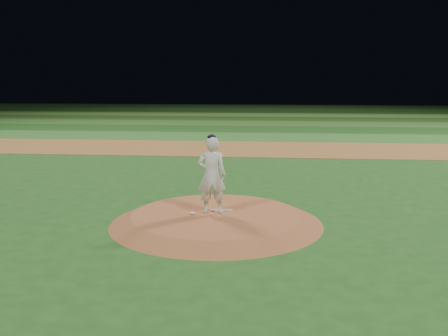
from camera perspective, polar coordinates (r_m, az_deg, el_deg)
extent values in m
plane|color=#22541B|center=(13.05, -0.86, -6.31)|extent=(120.00, 120.00, 0.00)
cube|color=#97612E|center=(26.73, 2.52, 2.23)|extent=(70.00, 6.00, 0.02)
cube|color=#306B27|center=(32.18, 3.06, 3.57)|extent=(70.00, 5.00, 0.02)
cube|color=#1B4A17|center=(37.15, 3.41, 4.45)|extent=(70.00, 5.00, 0.02)
cube|color=#326324|center=(42.12, 3.68, 5.13)|extent=(70.00, 5.00, 0.02)
cube|color=#214616|center=(47.10, 3.89, 5.66)|extent=(70.00, 5.00, 0.02)
cube|color=#437C2D|center=(52.09, 4.06, 6.09)|extent=(70.00, 5.00, 0.02)
cube|color=#1A4215|center=(57.07, 4.21, 6.44)|extent=(70.00, 5.00, 0.02)
cone|color=#A55C33|center=(13.02, -0.87, -5.78)|extent=(5.50, 5.50, 0.25)
cube|color=beige|center=(13.25, -0.30, -4.86)|extent=(0.62, 0.19, 0.03)
ellipsoid|color=white|center=(12.94, -3.63, -5.17)|extent=(0.12, 0.12, 0.07)
imported|color=white|center=(12.83, -1.41, -0.84)|extent=(0.79, 0.57, 2.01)
ellipsoid|color=black|center=(12.68, -1.43, 3.53)|extent=(0.22, 0.22, 0.15)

